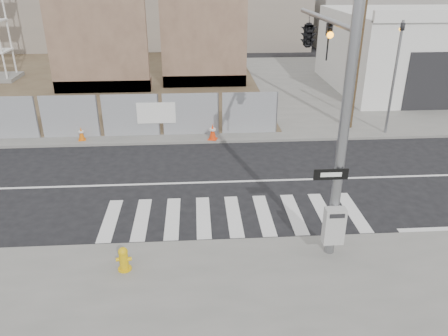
{
  "coord_description": "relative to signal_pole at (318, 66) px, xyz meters",
  "views": [
    {
      "loc": [
        -1.15,
        -14.78,
        7.43
      ],
      "look_at": [
        -0.27,
        -1.76,
        1.4
      ],
      "focal_mm": 35.0,
      "sensor_mm": 36.0,
      "label": 1
    }
  ],
  "objects": [
    {
      "name": "signal_pole",
      "position": [
        0.0,
        0.0,
        0.0
      ],
      "size": [
        0.96,
        5.87,
        7.0
      ],
      "color": "gray",
      "rests_on": "sidewalk_near"
    },
    {
      "name": "far_signal_pole",
      "position": [
        5.51,
        6.65,
        -1.3
      ],
      "size": [
        0.16,
        0.2,
        5.6
      ],
      "color": "gray",
      "rests_on": "sidewalk_far"
    },
    {
      "name": "ground",
      "position": [
        -2.49,
        2.05,
        -4.78
      ],
      "size": [
        100.0,
        100.0,
        0.0
      ],
      "primitive_type": "plane",
      "color": "black",
      "rests_on": "ground"
    },
    {
      "name": "concrete_wall_right",
      "position": [
        -2.99,
        16.13,
        -1.4
      ],
      "size": [
        5.5,
        1.3,
        8.0
      ],
      "color": "brown",
      "rests_on": "sidewalk_far"
    },
    {
      "name": "utility_pole_right",
      "position": [
        4.01,
        7.55,
        0.42
      ],
      "size": [
        1.6,
        0.28,
        10.0
      ],
      "color": "#463720",
      "rests_on": "sidewalk_far"
    },
    {
      "name": "traffic_cone_d",
      "position": [
        -2.89,
        6.27,
        -4.29
      ],
      "size": [
        0.48,
        0.48,
        0.75
      ],
      "rotation": [
        0.0,
        0.0,
        -0.3
      ],
      "color": "red",
      "rests_on": "sidewalk_far"
    },
    {
      "name": "chain_link_fence",
      "position": [
        -12.49,
        7.05,
        -3.66
      ],
      "size": [
        24.6,
        0.04,
        2.0
      ],
      "primitive_type": "cube",
      "color": "gray",
      "rests_on": "sidewalk_far"
    },
    {
      "name": "auto_shop",
      "position": [
        11.5,
        15.01,
        -2.25
      ],
      "size": [
        12.0,
        10.2,
        5.95
      ],
      "color": "silver",
      "rests_on": "sidewalk_far"
    },
    {
      "name": "fire_hydrant",
      "position": [
        -5.64,
        -3.18,
        -4.32
      ],
      "size": [
        0.43,
        0.43,
        0.69
      ],
      "rotation": [
        0.0,
        0.0,
        0.23
      ],
      "color": "gold",
      "rests_on": "sidewalk_near"
    },
    {
      "name": "sidewalk_far",
      "position": [
        -2.49,
        16.05,
        -4.72
      ],
      "size": [
        50.0,
        20.0,
        0.12
      ],
      "primitive_type": "cube",
      "color": "slate",
      "rests_on": "ground"
    },
    {
      "name": "concrete_wall_left",
      "position": [
        -9.49,
        15.13,
        -1.4
      ],
      "size": [
        6.0,
        1.3,
        8.0
      ],
      "color": "brown",
      "rests_on": "sidewalk_far"
    },
    {
      "name": "traffic_cone_c",
      "position": [
        -8.95,
        6.59,
        -4.35
      ],
      "size": [
        0.38,
        0.38,
        0.64
      ],
      "rotation": [
        0.0,
        0.0,
        0.19
      ],
      "color": "#D9610B",
      "rests_on": "sidewalk_far"
    }
  ]
}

